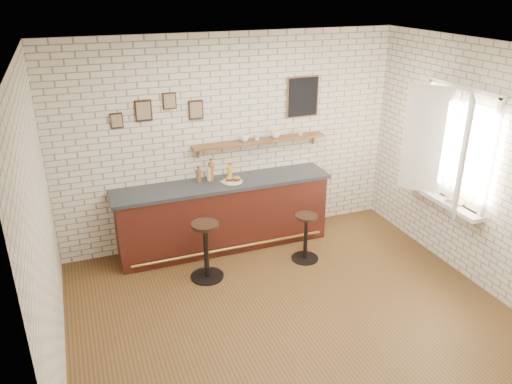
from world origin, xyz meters
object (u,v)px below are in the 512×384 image
(bar_stool_left, at_px, (206,249))
(shelf_cup_c, at_px, (276,135))
(bitters_bottle_brown, at_px, (199,176))
(shelf_cup_b, at_px, (257,137))
(shelf_cup_d, at_px, (301,132))
(ciabatta_sandwich, at_px, (233,179))
(condiment_bottle_yellow, at_px, (230,172))
(book_lower, at_px, (452,203))
(book_upper, at_px, (452,202))
(bitters_bottle_white, at_px, (209,173))
(bar_stool_right, at_px, (306,236))
(shelf_cup_a, at_px, (244,138))
(bitters_bottle_amber, at_px, (211,172))
(sandwich_plate, at_px, (232,181))
(bar_counter, at_px, (224,215))

(bar_stool_left, height_order, shelf_cup_c, shelf_cup_c)
(bitters_bottle_brown, bearing_deg, shelf_cup_b, 4.74)
(bitters_bottle_brown, height_order, shelf_cup_d, shelf_cup_d)
(ciabatta_sandwich, height_order, condiment_bottle_yellow, condiment_bottle_yellow)
(book_lower, relative_size, book_upper, 1.16)
(condiment_bottle_yellow, relative_size, book_lower, 0.91)
(bitters_bottle_white, bearing_deg, shelf_cup_d, 2.98)
(bar_stool_right, xyz_separation_m, book_lower, (1.67, -0.83, 0.57))
(bar_stool_left, bearing_deg, shelf_cup_b, 41.12)
(shelf_cup_a, bearing_deg, bitters_bottle_white, -171.78)
(bitters_bottle_amber, distance_m, condiment_bottle_yellow, 0.28)
(book_upper, bearing_deg, bar_stool_left, 161.74)
(bitters_bottle_white, distance_m, shelf_cup_b, 0.86)
(ciabatta_sandwich, relative_size, bitters_bottle_white, 0.87)
(sandwich_plate, height_order, bar_stool_right, sandwich_plate)
(condiment_bottle_yellow, bearing_deg, bitters_bottle_white, 180.00)
(shelf_cup_b, height_order, book_upper, shelf_cup_b)
(sandwich_plate, xyz_separation_m, bitters_bottle_white, (-0.28, 0.16, 0.10))
(condiment_bottle_yellow, xyz_separation_m, shelf_cup_d, (1.14, 0.07, 0.44))
(bar_counter, relative_size, book_upper, 15.16)
(shelf_cup_c, bearing_deg, bar_counter, 103.35)
(bar_counter, xyz_separation_m, bitters_bottle_amber, (-0.13, 0.13, 0.63))
(ciabatta_sandwich, bearing_deg, book_lower, -32.32)
(bar_stool_right, bearing_deg, bitters_bottle_brown, 144.50)
(shelf_cup_a, bearing_deg, condiment_bottle_yellow, -163.06)
(bitters_bottle_brown, xyz_separation_m, book_lower, (2.93, -1.73, -0.16))
(bitters_bottle_white, bearing_deg, sandwich_plate, -29.60)
(condiment_bottle_yellow, relative_size, bar_stool_right, 0.32)
(bar_counter, distance_m, shelf_cup_d, 1.66)
(ciabatta_sandwich, distance_m, bitters_bottle_white, 0.34)
(book_upper, bearing_deg, shelf_cup_a, 138.53)
(shelf_cup_a, bearing_deg, ciabatta_sandwich, -137.02)
(book_lower, xyz_separation_m, book_upper, (0.00, -0.01, 0.02))
(ciabatta_sandwich, relative_size, bitters_bottle_brown, 0.97)
(bar_counter, bearing_deg, shelf_cup_d, 8.91)
(bitters_bottle_brown, relative_size, bitters_bottle_amber, 0.73)
(bar_stool_right, xyz_separation_m, shelf_cup_c, (-0.06, 0.97, 1.19))
(shelf_cup_d, bearing_deg, sandwich_plate, -165.79)
(shelf_cup_a, distance_m, shelf_cup_b, 0.19)
(bar_counter, height_order, bitters_bottle_white, bitters_bottle_white)
(ciabatta_sandwich, relative_size, book_lower, 0.96)
(sandwich_plate, bearing_deg, book_upper, -32.37)
(bitters_bottle_brown, bearing_deg, bitters_bottle_amber, 0.00)
(book_lower, height_order, book_upper, book_upper)
(book_upper, bearing_deg, book_lower, 87.75)
(book_upper, bearing_deg, bar_counter, 146.14)
(condiment_bottle_yellow, height_order, book_lower, condiment_bottle_yellow)
(bar_stool_left, bearing_deg, sandwich_plate, 48.97)
(condiment_bottle_yellow, distance_m, shelf_cup_b, 0.63)
(bitters_bottle_white, height_order, shelf_cup_b, shelf_cup_b)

